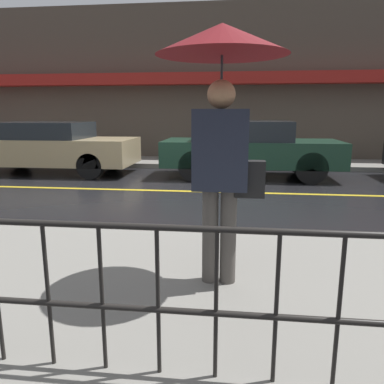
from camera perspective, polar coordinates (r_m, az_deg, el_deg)
ground_plane at (r=7.71m, az=-4.61°, el=0.20°), size 80.00×80.00×0.00m
sidewalk_near at (r=3.66m, az=-18.75°, el=-13.00°), size 28.00×2.78×0.13m
sidewalk_far at (r=11.54m, az=-0.74°, el=4.53°), size 28.00×1.84×0.13m
lane_marking at (r=7.71m, az=-4.61°, el=0.23°), size 25.20×0.12×0.01m
building_storefront at (r=12.51m, az=-0.12°, el=16.09°), size 28.00×0.85×4.89m
pedestrian at (r=3.05m, az=4.63°, el=16.00°), size 1.04×1.04×2.11m
car_tan at (r=10.52m, az=-20.93°, el=6.45°), size 4.38×1.73×1.33m
car_dark_green at (r=9.33m, az=8.70°, el=6.65°), size 4.26×1.72×1.37m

